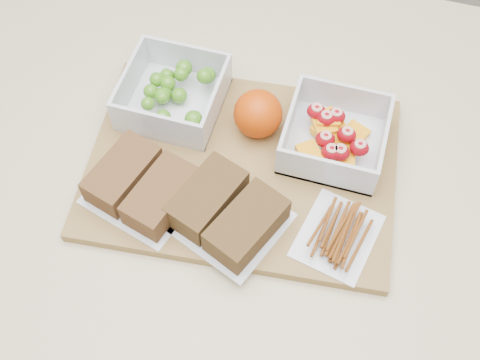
{
  "coord_description": "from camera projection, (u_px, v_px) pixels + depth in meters",
  "views": [
    {
      "loc": [
        0.13,
        -0.4,
        1.61
      ],
      "look_at": [
        0.01,
        -0.0,
        0.93
      ],
      "focal_mm": 45.0,
      "sensor_mm": 36.0,
      "label": 1
    }
  ],
  "objects": [
    {
      "name": "grape_container",
      "position": [
        176.0,
        94.0,
        0.86
      ],
      "size": [
        0.14,
        0.14,
        0.06
      ],
      "color": "silver",
      "rests_on": "cutting_board"
    },
    {
      "name": "sandwich_bag_center",
      "position": [
        227.0,
        212.0,
        0.76
      ],
      "size": [
        0.17,
        0.17,
        0.04
      ],
      "color": "silver",
      "rests_on": "cutting_board"
    },
    {
      "name": "counter",
      "position": [
        234.0,
        298.0,
        1.21
      ],
      "size": [
        1.2,
        0.9,
        0.9
      ],
      "primitive_type": "cube",
      "color": "beige",
      "rests_on": "ground"
    },
    {
      "name": "fruit_container",
      "position": [
        334.0,
        137.0,
        0.82
      ],
      "size": [
        0.13,
        0.13,
        0.06
      ],
      "color": "silver",
      "rests_on": "cutting_board"
    },
    {
      "name": "pretzel_bag",
      "position": [
        339.0,
        232.0,
        0.76
      ],
      "size": [
        0.11,
        0.13,
        0.03
      ],
      "color": "silver",
      "rests_on": "cutting_board"
    },
    {
      "name": "ground",
      "position": [
        235.0,
        357.0,
        1.6
      ],
      "size": [
        4.0,
        4.0,
        0.0
      ],
      "primitive_type": "plane",
      "color": "gray",
      "rests_on": "ground"
    },
    {
      "name": "sandwich_bag_left",
      "position": [
        142.0,
        185.0,
        0.79
      ],
      "size": [
        0.16,
        0.15,
        0.04
      ],
      "color": "silver",
      "rests_on": "cutting_board"
    },
    {
      "name": "orange",
      "position": [
        258.0,
        114.0,
        0.83
      ],
      "size": [
        0.07,
        0.07,
        0.07
      ],
      "primitive_type": "sphere",
      "color": "#C93F04",
      "rests_on": "cutting_board"
    },
    {
      "name": "cutting_board",
      "position": [
        242.0,
        167.0,
        0.83
      ],
      "size": [
        0.45,
        0.34,
        0.02
      ],
      "primitive_type": "cube",
      "rotation": [
        0.0,
        0.0,
        0.1
      ],
      "color": "olive",
      "rests_on": "counter"
    }
  ]
}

